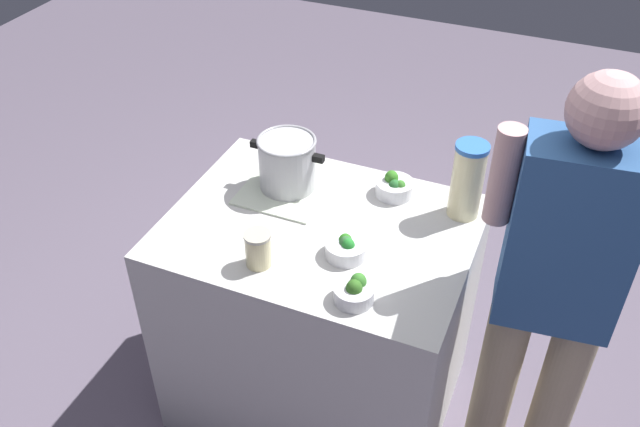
{
  "coord_description": "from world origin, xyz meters",
  "views": [
    {
      "loc": [
        0.69,
        -1.64,
        2.33
      ],
      "look_at": [
        0.0,
        0.0,
        0.94
      ],
      "focal_mm": 38.47,
      "sensor_mm": 36.0,
      "label": 1
    }
  ],
  "objects": [
    {
      "name": "mason_jar",
      "position": [
        -0.1,
        -0.25,
        0.95
      ],
      "size": [
        0.09,
        0.09,
        0.12
      ],
      "color": "beige",
      "rests_on": "counter_slab"
    },
    {
      "name": "cooking_pot",
      "position": [
        -0.19,
        0.16,
        1.0
      ],
      "size": [
        0.28,
        0.21,
        0.19
      ],
      "color": "#B7B7BC",
      "rests_on": "dish_cloth"
    },
    {
      "name": "broccoli_bowl_front",
      "position": [
        0.13,
        -0.1,
        0.92
      ],
      "size": [
        0.13,
        0.13,
        0.07
      ],
      "color": "silver",
      "rests_on": "counter_slab"
    },
    {
      "name": "lemonade_pitcher",
      "position": [
        0.42,
        0.25,
        1.03
      ],
      "size": [
        0.11,
        0.11,
        0.28
      ],
      "color": "beige",
      "rests_on": "counter_slab"
    },
    {
      "name": "counter_slab",
      "position": [
        0.0,
        0.0,
        0.45
      ],
      "size": [
        1.02,
        0.78,
        0.89
      ],
      "primitive_type": "cube",
      "color": "beige",
      "rests_on": "ground_plane"
    },
    {
      "name": "ground_plane",
      "position": [
        0.0,
        0.0,
        0.0
      ],
      "size": [
        8.0,
        8.0,
        0.0
      ],
      "primitive_type": "plane",
      "color": "slate"
    },
    {
      "name": "person_cook",
      "position": [
        0.77,
        -0.01,
        0.89
      ],
      "size": [
        0.5,
        0.24,
        1.61
      ],
      "color": "tan",
      "rests_on": "ground_plane"
    },
    {
      "name": "broccoli_bowl_back",
      "position": [
        0.23,
        -0.28,
        0.93
      ],
      "size": [
        0.12,
        0.12,
        0.08
      ],
      "color": "silver",
      "rests_on": "counter_slab"
    },
    {
      "name": "broccoli_bowl_center",
      "position": [
        0.17,
        0.26,
        0.93
      ],
      "size": [
        0.13,
        0.13,
        0.09
      ],
      "color": "silver",
      "rests_on": "counter_slab"
    },
    {
      "name": "dish_cloth",
      "position": [
        -0.19,
        0.16,
        0.9
      ],
      "size": [
        0.29,
        0.35,
        0.01
      ],
      "primitive_type": "cube",
      "color": "beige",
      "rests_on": "counter_slab"
    }
  ]
}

